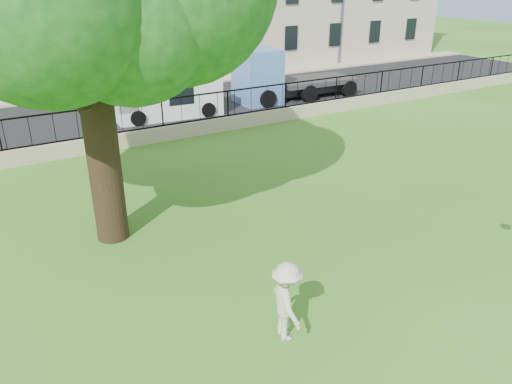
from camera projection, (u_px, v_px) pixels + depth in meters
ground at (362, 282)px, 11.18m from camera, size 120.00×120.00×0.00m
retaining_wall at (164, 133)px, 20.47m from camera, size 50.00×0.40×0.60m
iron_railing at (162, 113)px, 20.13m from camera, size 50.00×0.05×1.13m
street at (129, 115)px, 24.28m from camera, size 60.00×9.00×0.01m
sidewalk at (100, 93)px, 28.34m from camera, size 60.00×1.40×0.12m
man at (287, 302)px, 9.19m from camera, size 0.80×1.14×1.60m
white_van at (167, 95)px, 23.57m from camera, size 5.10×2.30×2.09m
blue_truck at (295, 73)px, 26.90m from camera, size 6.77×2.71×2.79m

